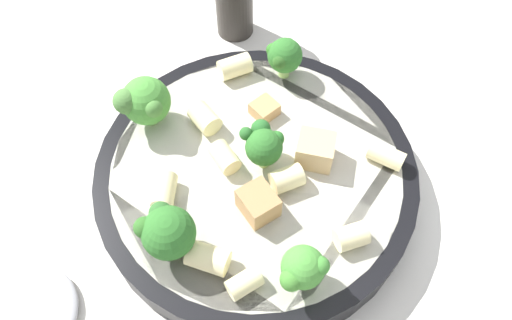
% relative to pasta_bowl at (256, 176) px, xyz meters
% --- Properties ---
extents(ground_plane, '(2.00, 2.00, 0.00)m').
position_rel_pasta_bowl_xyz_m(ground_plane, '(0.00, 0.00, -0.02)').
color(ground_plane, beige).
extents(pasta_bowl, '(0.23, 0.23, 0.03)m').
position_rel_pasta_bowl_xyz_m(pasta_bowl, '(0.00, 0.00, 0.00)').
color(pasta_bowl, black).
rests_on(pasta_bowl, ground_plane).
extents(broccoli_floret_0, '(0.03, 0.03, 0.04)m').
position_rel_pasta_bowl_xyz_m(broccoli_floret_0, '(-0.07, -0.06, 0.03)').
color(broccoli_floret_0, '#93B766').
rests_on(broccoli_floret_0, pasta_bowl).
extents(broccoli_floret_1, '(0.03, 0.03, 0.03)m').
position_rel_pasta_bowl_xyz_m(broccoli_floret_1, '(-0.01, -0.01, 0.03)').
color(broccoli_floret_1, '#9EC175').
rests_on(broccoli_floret_1, pasta_bowl).
extents(broccoli_floret_2, '(0.04, 0.04, 0.04)m').
position_rel_pasta_bowl_xyz_m(broccoli_floret_2, '(0.05, -0.08, 0.04)').
color(broccoli_floret_2, '#84AD60').
rests_on(broccoli_floret_2, pasta_bowl).
extents(broccoli_floret_3, '(0.03, 0.04, 0.04)m').
position_rel_pasta_bowl_xyz_m(broccoli_floret_3, '(0.08, 0.02, 0.04)').
color(broccoli_floret_3, '#93B766').
rests_on(broccoli_floret_3, pasta_bowl).
extents(broccoli_floret_4, '(0.03, 0.03, 0.04)m').
position_rel_pasta_bowl_xyz_m(broccoli_floret_4, '(0.02, 0.09, 0.03)').
color(broccoli_floret_4, '#93B766').
rests_on(broccoli_floret_4, pasta_bowl).
extents(rigatoni_0, '(0.02, 0.03, 0.01)m').
position_rel_pasta_bowl_xyz_m(rigatoni_0, '(-0.08, 0.04, 0.02)').
color(rigatoni_0, beige).
rests_on(rigatoni_0, pasta_bowl).
extents(rigatoni_1, '(0.02, 0.02, 0.02)m').
position_rel_pasta_bowl_xyz_m(rigatoni_1, '(-0.01, 0.02, 0.02)').
color(rigatoni_1, beige).
rests_on(rigatoni_1, pasta_bowl).
extents(rigatoni_2, '(0.02, 0.02, 0.02)m').
position_rel_pasta_bowl_xyz_m(rigatoni_2, '(0.01, -0.05, 0.02)').
color(rigatoni_2, beige).
rests_on(rigatoni_2, pasta_bowl).
extents(rigatoni_3, '(0.02, 0.02, 0.02)m').
position_rel_pasta_bowl_xyz_m(rigatoni_3, '(0.02, -0.02, 0.02)').
color(rigatoni_3, beige).
rests_on(rigatoni_3, pasta_bowl).
extents(rigatoni_4, '(0.02, 0.02, 0.02)m').
position_rel_pasta_bowl_xyz_m(rigatoni_4, '(-0.02, 0.08, 0.02)').
color(rigatoni_4, beige).
rests_on(rigatoni_4, pasta_bowl).
extents(rigatoni_5, '(0.03, 0.03, 0.02)m').
position_rel_pasta_bowl_xyz_m(rigatoni_5, '(0.07, -0.01, 0.02)').
color(rigatoni_5, beige).
rests_on(rigatoni_5, pasta_bowl).
extents(rigatoni_6, '(0.02, 0.01, 0.01)m').
position_rel_pasta_bowl_xyz_m(rigatoni_6, '(0.05, 0.07, 0.02)').
color(rigatoni_6, beige).
rests_on(rigatoni_6, pasta_bowl).
extents(rigatoni_7, '(0.03, 0.02, 0.02)m').
position_rel_pasta_bowl_xyz_m(rigatoni_7, '(-0.03, -0.09, 0.02)').
color(rigatoni_7, beige).
rests_on(rigatoni_7, pasta_bowl).
extents(rigatoni_8, '(0.03, 0.03, 0.02)m').
position_rel_pasta_bowl_xyz_m(rigatoni_8, '(0.06, 0.05, 0.02)').
color(rigatoni_8, beige).
rests_on(rigatoni_8, pasta_bowl).
extents(chicken_chunk_0, '(0.04, 0.04, 0.02)m').
position_rel_pasta_bowl_xyz_m(chicken_chunk_0, '(-0.04, 0.02, 0.02)').
color(chicken_chunk_0, tan).
rests_on(chicken_chunk_0, pasta_bowl).
extents(chicken_chunk_1, '(0.02, 0.02, 0.01)m').
position_rel_pasta_bowl_xyz_m(chicken_chunk_1, '(-0.03, -0.04, 0.02)').
color(chicken_chunk_1, tan).
rests_on(chicken_chunk_1, pasta_bowl).
extents(chicken_chunk_2, '(0.02, 0.03, 0.02)m').
position_rel_pasta_bowl_xyz_m(chicken_chunk_2, '(0.02, 0.03, 0.02)').
color(chicken_chunk_2, '#A87A4C').
rests_on(chicken_chunk_2, pasta_bowl).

